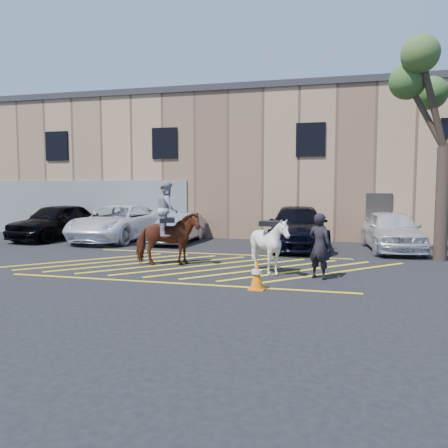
% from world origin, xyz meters
% --- Properties ---
extents(ground, '(90.00, 90.00, 0.00)m').
position_xyz_m(ground, '(0.00, 0.00, 0.00)').
color(ground, black).
rests_on(ground, ground).
extents(car_black_suv, '(2.59, 5.18, 1.69)m').
position_xyz_m(car_black_suv, '(-8.68, 4.86, 0.85)').
color(car_black_suv, black).
rests_on(car_black_suv, ground).
extents(car_white_pickup, '(3.01, 6.01, 1.63)m').
position_xyz_m(car_white_pickup, '(-5.60, 5.16, 0.82)').
color(car_white_pickup, white).
rests_on(car_white_pickup, ground).
extents(car_silver_sedan, '(1.49, 4.03, 1.32)m').
position_xyz_m(car_silver_sedan, '(-2.64, 4.95, 0.66)').
color(car_silver_sedan, '#9A9FA8').
rests_on(car_silver_sedan, ground).
extents(car_blue_suv, '(2.82, 5.88, 1.65)m').
position_xyz_m(car_blue_suv, '(2.65, 4.80, 0.83)').
color(car_blue_suv, black).
rests_on(car_blue_suv, ground).
extents(car_white_suv, '(2.23, 4.78, 1.58)m').
position_xyz_m(car_white_suv, '(6.28, 4.70, 0.79)').
color(car_white_suv, white).
rests_on(car_white_suv, ground).
extents(handler, '(0.78, 0.70, 1.79)m').
position_xyz_m(handler, '(3.70, -1.29, 0.89)').
color(handler, black).
rests_on(handler, ground).
extents(warehouse, '(32.42, 10.20, 7.30)m').
position_xyz_m(warehouse, '(-0.01, 11.99, 3.65)').
color(warehouse, tan).
rests_on(warehouse, ground).
extents(hatching_zone, '(12.60, 5.12, 0.01)m').
position_xyz_m(hatching_zone, '(-0.00, -0.30, 0.01)').
color(hatching_zone, yellow).
rests_on(hatching_zone, ground).
extents(mounted_bay, '(2.20, 1.57, 2.65)m').
position_xyz_m(mounted_bay, '(-1.02, -0.41, 1.07)').
color(mounted_bay, brown).
rests_on(mounted_bay, ground).
extents(saddled_white, '(1.35, 1.51, 1.63)m').
position_xyz_m(saddled_white, '(2.30, -0.99, 0.82)').
color(saddled_white, silver).
rests_on(saddled_white, ground).
extents(traffic_cone, '(0.40, 0.40, 0.73)m').
position_xyz_m(traffic_cone, '(2.27, -2.97, 0.37)').
color(traffic_cone, '#FF650A').
rests_on(traffic_cone, ground).
extents(tree, '(3.99, 4.37, 7.31)m').
position_xyz_m(tree, '(7.57, 2.71, 5.69)').
color(tree, '#412F27').
rests_on(tree, ground).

